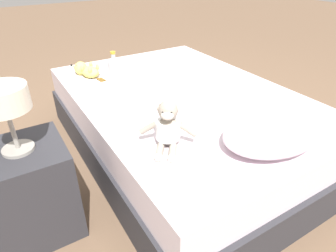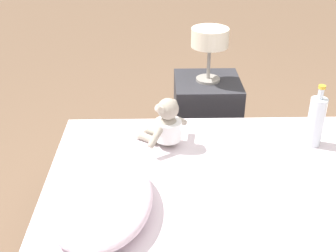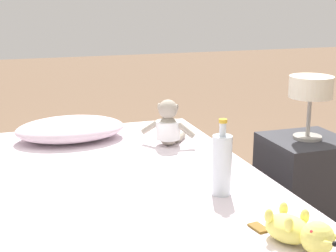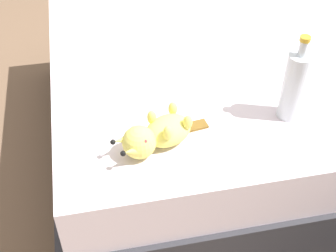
{
  "view_description": "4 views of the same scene",
  "coord_description": "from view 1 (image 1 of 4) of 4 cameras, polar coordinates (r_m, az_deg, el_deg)",
  "views": [
    {
      "loc": [
        1.03,
        1.49,
        1.28
      ],
      "look_at": [
        0.4,
        0.46,
        0.56
      ],
      "focal_mm": 31.29,
      "sensor_mm": 36.0,
      "label": 1
    },
    {
      "loc": [
        -1.29,
        0.5,
        1.5
      ],
      "look_at": [
        0.4,
        0.46,
        0.56
      ],
      "focal_mm": 46.14,
      "sensor_mm": 36.0,
      "label": 2
    },
    {
      "loc": [
        -0.35,
        -1.83,
        1.2
      ],
      "look_at": [
        0.4,
        0.46,
        0.56
      ],
      "focal_mm": 53.63,
      "sensor_mm": 36.0,
      "label": 3
    },
    {
      "loc": [
        1.43,
        -0.81,
        1.44
      ],
      "look_at": [
        0.44,
        -0.61,
        0.52
      ],
      "focal_mm": 49.06,
      "sensor_mm": 36.0,
      "label": 4
    }
  ],
  "objects": [
    {
      "name": "plush_monkey",
      "position": [
        1.4,
        -0.04,
        -0.35
      ],
      "size": [
        0.26,
        0.25,
        0.24
      ],
      "color": "#9E9384",
      "rests_on": "bed"
    },
    {
      "name": "plush_yellow_creature",
      "position": [
        2.35,
        -15.65,
        10.46
      ],
      "size": [
        0.19,
        0.32,
        0.1
      ],
      "color": "#EAE066",
      "rests_on": "bed"
    },
    {
      "name": "ground_plane",
      "position": [
        2.22,
        2.73,
        -4.41
      ],
      "size": [
        16.0,
        16.0,
        0.0
      ],
      "primitive_type": "plane",
      "color": "brown"
    },
    {
      "name": "bed",
      "position": [
        2.1,
        2.88,
        0.63
      ],
      "size": [
        1.36,
        1.98,
        0.46
      ],
      "color": "#2D2D33",
      "rests_on": "ground_plane"
    },
    {
      "name": "glass_bottle",
      "position": [
        1.94,
        -10.24,
        9.16
      ],
      "size": [
        0.07,
        0.07,
        0.29
      ],
      "color": "silver",
      "rests_on": "bed"
    },
    {
      "name": "pillow",
      "position": [
        1.53,
        19.73,
        -1.05
      ],
      "size": [
        0.56,
        0.39,
        0.11
      ],
      "color": "silver",
      "rests_on": "bed"
    },
    {
      "name": "nightstand",
      "position": [
        1.64,
        -24.96,
        -11.46
      ],
      "size": [
        0.38,
        0.38,
        0.5
      ],
      "color": "#2D2D33",
      "rests_on": "ground_plane"
    },
    {
      "name": "bedside_lamp",
      "position": [
        1.38,
        -29.38,
        4.07
      ],
      "size": [
        0.21,
        0.21,
        0.31
      ],
      "color": "gray",
      "rests_on": "nightstand"
    }
  ]
}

